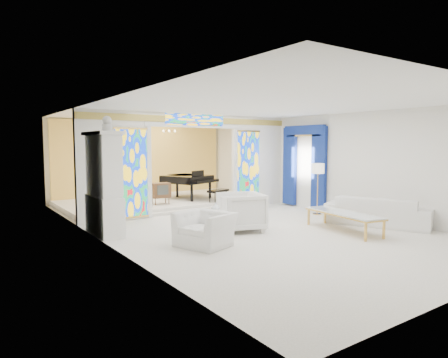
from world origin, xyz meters
TOP-DOWN VIEW (x-y plane):
  - floor at (0.00, 0.00)m, footprint 12.00×12.00m
  - ceiling at (0.00, 0.00)m, footprint 7.00×12.00m
  - wall_back at (0.00, 6.00)m, footprint 7.00×0.02m
  - wall_left at (-3.50, 0.00)m, footprint 0.02×12.00m
  - wall_right at (3.50, 0.00)m, footprint 0.02×12.00m
  - partition_wall at (0.00, 2.00)m, footprint 7.00×0.22m
  - stained_glass_left at (-2.03, 1.89)m, footprint 0.90×0.04m
  - stained_glass_right at (2.03, 1.89)m, footprint 0.90×0.04m
  - stained_glass_transom at (0.00, 1.89)m, footprint 2.00×0.04m
  - alcove_platform at (0.00, 4.10)m, footprint 6.80×3.80m
  - gold_curtain_back at (0.00, 5.88)m, footprint 6.70×0.10m
  - chandelier at (0.20, 4.00)m, footprint 0.48×0.48m
  - blue_drapes at (3.40, 0.70)m, footprint 0.14×1.85m
  - china_cabinet at (-3.22, 0.60)m, footprint 0.56×1.46m
  - armchair_left at (-1.86, -1.64)m, footprint 1.24×1.32m
  - armchair_right at (-0.39, -0.93)m, footprint 1.29×1.27m
  - sofa at (2.95, -2.39)m, footprint 1.93×2.75m
  - side_table at (-1.23, -1.08)m, footprint 0.61×0.61m
  - vase at (-1.23, -1.08)m, footprint 0.25×0.25m
  - coffee_table at (1.59, -2.38)m, footprint 0.97×2.18m
  - floor_lamp at (2.86, -0.40)m, footprint 0.49×0.49m
  - grand_piano at (0.82, 3.86)m, footprint 1.85×2.81m
  - tv_console at (-0.62, 3.05)m, footprint 0.61×0.44m

SIDE VIEW (x-z plane):
  - floor at x=0.00m, z-range 0.00..0.00m
  - alcove_platform at x=0.00m, z-range 0.00..0.18m
  - armchair_left at x=-1.86m, z-range 0.00..0.69m
  - sofa at x=2.95m, z-range 0.00..0.75m
  - side_table at x=-1.23m, z-range 0.09..0.66m
  - coffee_table at x=1.59m, z-range 0.20..0.67m
  - armchair_right at x=-0.39m, z-range 0.00..0.93m
  - tv_console at x=-0.62m, z-range 0.28..0.96m
  - vase at x=-1.23m, z-range 0.58..0.77m
  - grand_piano at x=0.82m, z-range 0.36..1.36m
  - china_cabinet at x=-3.22m, z-range -0.19..2.53m
  - stained_glass_left at x=-2.03m, z-range 0.10..2.50m
  - stained_glass_right at x=2.03m, z-range 0.10..2.50m
  - floor_lamp at x=2.86m, z-range 0.54..2.07m
  - wall_back at x=0.00m, z-range 0.00..3.00m
  - wall_left at x=-3.50m, z-range 0.00..3.00m
  - wall_right at x=3.50m, z-range 0.00..3.00m
  - gold_curtain_back at x=0.00m, z-range 0.05..2.95m
  - blue_drapes at x=3.40m, z-range 0.25..2.90m
  - partition_wall at x=0.00m, z-range 0.15..3.15m
  - chandelier at x=0.20m, z-range 2.40..2.70m
  - stained_glass_transom at x=0.00m, z-range 2.65..2.99m
  - ceiling at x=0.00m, z-range 2.99..3.01m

